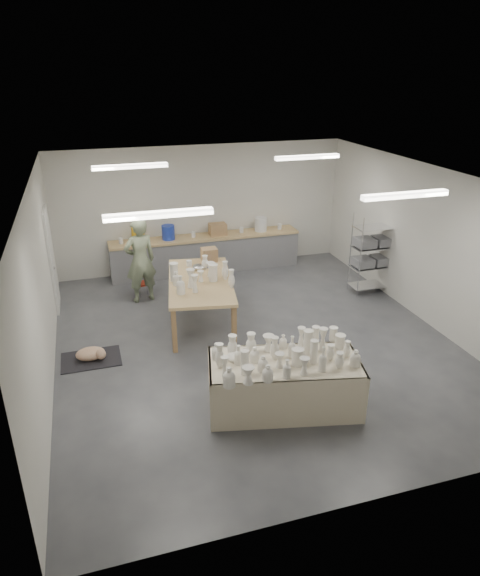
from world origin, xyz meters
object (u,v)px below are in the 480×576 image
object	(u,v)px
drying_table	(283,382)
work_table	(201,278)
potter	(140,260)
red_stool	(141,284)

from	to	relation	value
drying_table	work_table	size ratio (longest dim) A/B	0.92
work_table	potter	size ratio (longest dim) A/B	1.40
drying_table	work_table	bearing A→B (deg)	111.70
drying_table	potter	distance (m)	4.67
red_stool	potter	bearing A→B (deg)	-90.00
drying_table	red_stool	bearing A→B (deg)	120.33
drying_table	red_stool	distance (m)	4.91
drying_table	potter	size ratio (longest dim) A/B	1.29
potter	red_stool	size ratio (longest dim) A/B	5.02
drying_table	potter	world-z (taller)	potter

